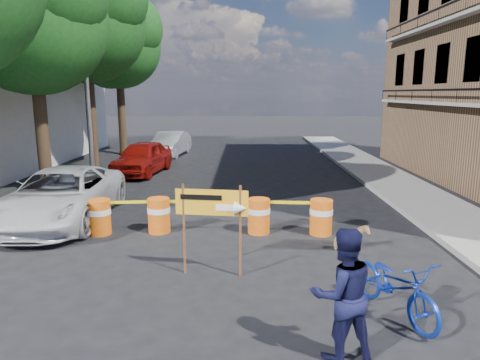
{
  "coord_description": "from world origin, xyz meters",
  "views": [
    {
      "loc": [
        0.32,
        -8.01,
        3.53
      ],
      "look_at": [
        0.22,
        2.95,
        1.3
      ],
      "focal_mm": 32.0,
      "sensor_mm": 36.0,
      "label": 1
    }
  ],
  "objects_px": {
    "barrel_mid_left": "(159,215)",
    "pedestrian": "(342,294)",
    "detour_sign": "(221,210)",
    "barrel_mid_right": "(259,215)",
    "barrel_far_right": "(321,216)",
    "bicycle": "(397,258)",
    "dog": "(351,238)",
    "sedan_silver": "(170,144)",
    "suv_white": "(62,196)",
    "barrel_far_left": "(100,216)",
    "sedan_red": "(142,157)"
  },
  "relations": [
    {
      "from": "barrel_mid_left",
      "to": "pedestrian",
      "type": "relative_size",
      "value": 0.49
    },
    {
      "from": "detour_sign",
      "to": "barrel_mid_right",
      "type": "bearing_deg",
      "value": 79.54
    },
    {
      "from": "barrel_mid_left",
      "to": "detour_sign",
      "type": "distance_m",
      "value": 3.28
    },
    {
      "from": "barrel_far_right",
      "to": "bicycle",
      "type": "distance_m",
      "value": 4.11
    },
    {
      "from": "barrel_mid_left",
      "to": "barrel_far_right",
      "type": "height_order",
      "value": "same"
    },
    {
      "from": "dog",
      "to": "sedan_silver",
      "type": "height_order",
      "value": "sedan_silver"
    },
    {
      "from": "barrel_mid_left",
      "to": "dog",
      "type": "bearing_deg",
      "value": -16.22
    },
    {
      "from": "barrel_mid_left",
      "to": "suv_white",
      "type": "bearing_deg",
      "value": 161.69
    },
    {
      "from": "barrel_mid_left",
      "to": "dog",
      "type": "relative_size",
      "value": 1.2
    },
    {
      "from": "barrel_far_left",
      "to": "barrel_mid_left",
      "type": "relative_size",
      "value": 1.0
    },
    {
      "from": "barrel_far_right",
      "to": "sedan_red",
      "type": "relative_size",
      "value": 0.21
    },
    {
      "from": "barrel_far_right",
      "to": "sedan_silver",
      "type": "distance_m",
      "value": 15.15
    },
    {
      "from": "barrel_mid_left",
      "to": "sedan_red",
      "type": "height_order",
      "value": "sedan_red"
    },
    {
      "from": "detour_sign",
      "to": "barrel_far_left",
      "type": "bearing_deg",
      "value": 149.56
    },
    {
      "from": "barrel_mid_right",
      "to": "dog",
      "type": "distance_m",
      "value": 2.44
    },
    {
      "from": "detour_sign",
      "to": "dog",
      "type": "height_order",
      "value": "detour_sign"
    },
    {
      "from": "dog",
      "to": "sedan_red",
      "type": "bearing_deg",
      "value": 29.71
    },
    {
      "from": "barrel_far_right",
      "to": "suv_white",
      "type": "bearing_deg",
      "value": 171.32
    },
    {
      "from": "barrel_mid_right",
      "to": "suv_white",
      "type": "xyz_separation_m",
      "value": [
        -5.46,
        0.99,
        0.26
      ]
    },
    {
      "from": "barrel_mid_right",
      "to": "suv_white",
      "type": "height_order",
      "value": "suv_white"
    },
    {
      "from": "bicycle",
      "to": "sedan_silver",
      "type": "relative_size",
      "value": 0.47
    },
    {
      "from": "detour_sign",
      "to": "sedan_red",
      "type": "bearing_deg",
      "value": 117.75
    },
    {
      "from": "barrel_far_left",
      "to": "pedestrian",
      "type": "xyz_separation_m",
      "value": [
        4.97,
        -5.13,
        0.45
      ]
    },
    {
      "from": "barrel_far_left",
      "to": "dog",
      "type": "distance_m",
      "value": 6.21
    },
    {
      "from": "detour_sign",
      "to": "pedestrian",
      "type": "height_order",
      "value": "pedestrian"
    },
    {
      "from": "suv_white",
      "to": "bicycle",
      "type": "bearing_deg",
      "value": -35.82
    },
    {
      "from": "barrel_far_left",
      "to": "suv_white",
      "type": "relative_size",
      "value": 0.17
    },
    {
      "from": "barrel_far_left",
      "to": "detour_sign",
      "type": "height_order",
      "value": "detour_sign"
    },
    {
      "from": "barrel_far_right",
      "to": "pedestrian",
      "type": "bearing_deg",
      "value": -97.11
    },
    {
      "from": "bicycle",
      "to": "barrel_far_left",
      "type": "bearing_deg",
      "value": 125.16
    },
    {
      "from": "barrel_far_left",
      "to": "sedan_silver",
      "type": "height_order",
      "value": "sedan_silver"
    },
    {
      "from": "dog",
      "to": "detour_sign",
      "type": "bearing_deg",
      "value": 107.89
    },
    {
      "from": "barrel_mid_right",
      "to": "sedan_silver",
      "type": "bearing_deg",
      "value": 108.52
    },
    {
      "from": "detour_sign",
      "to": "suv_white",
      "type": "relative_size",
      "value": 0.35
    },
    {
      "from": "barrel_far_right",
      "to": "sedan_silver",
      "type": "height_order",
      "value": "sedan_silver"
    },
    {
      "from": "dog",
      "to": "sedan_red",
      "type": "distance_m",
      "value": 11.81
    },
    {
      "from": "barrel_mid_left",
      "to": "barrel_far_right",
      "type": "distance_m",
      "value": 4.14
    },
    {
      "from": "barrel_mid_right",
      "to": "sedan_red",
      "type": "relative_size",
      "value": 0.21
    },
    {
      "from": "bicycle",
      "to": "detour_sign",
      "type": "bearing_deg",
      "value": 130.36
    },
    {
      "from": "bicycle",
      "to": "suv_white",
      "type": "relative_size",
      "value": 0.37
    },
    {
      "from": "barrel_mid_left",
      "to": "barrel_mid_right",
      "type": "xyz_separation_m",
      "value": [
        2.57,
        -0.03,
        0.0
      ]
    },
    {
      "from": "pedestrian",
      "to": "detour_sign",
      "type": "bearing_deg",
      "value": -67.76
    },
    {
      "from": "barrel_mid_left",
      "to": "barrel_far_right",
      "type": "relative_size",
      "value": 1.0
    },
    {
      "from": "barrel_mid_left",
      "to": "sedan_silver",
      "type": "height_order",
      "value": "sedan_silver"
    },
    {
      "from": "pedestrian",
      "to": "barrel_far_right",
      "type": "bearing_deg",
      "value": -108.29
    },
    {
      "from": "bicycle",
      "to": "sedan_red",
      "type": "bearing_deg",
      "value": 97.86
    },
    {
      "from": "barrel_far_right",
      "to": "sedan_silver",
      "type": "bearing_deg",
      "value": 114.07
    },
    {
      "from": "barrel_mid_right",
      "to": "pedestrian",
      "type": "relative_size",
      "value": 0.49
    },
    {
      "from": "sedan_red",
      "to": "sedan_silver",
      "type": "xyz_separation_m",
      "value": [
        0.31,
        5.52,
        -0.04
      ]
    },
    {
      "from": "barrel_far_left",
      "to": "detour_sign",
      "type": "relative_size",
      "value": 0.49
    }
  ]
}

